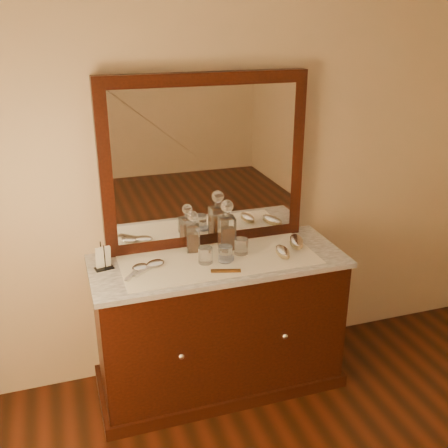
{
  "coord_description": "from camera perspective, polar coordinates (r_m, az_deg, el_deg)",
  "views": [
    {
      "loc": [
        -0.81,
        -0.61,
        2.14
      ],
      "look_at": [
        0.0,
        1.85,
        1.1
      ],
      "focal_mm": 42.17,
      "sensor_mm": 36.0,
      "label": 1
    }
  ],
  "objects": [
    {
      "name": "decanter_right",
      "position": [
        3.06,
        0.32,
        -0.63
      ],
      "size": [
        0.1,
        0.1,
        0.3
      ],
      "color": "brown",
      "rests_on": "lace_runner"
    },
    {
      "name": "knob_left",
      "position": [
        2.88,
        -4.65,
        -14.1
      ],
      "size": [
        0.04,
        0.04,
        0.04
      ],
      "primitive_type": "sphere",
      "color": "silver",
      "rests_on": "dresser_cabinet"
    },
    {
      "name": "dresser_cabinet",
      "position": [
        3.2,
        -0.57,
        -10.9
      ],
      "size": [
        1.4,
        0.55,
        0.82
      ],
      "primitive_type": "cube",
      "color": "black",
      "rests_on": "floor"
    },
    {
      "name": "pin_dish",
      "position": [
        2.96,
        0.23,
        -3.74
      ],
      "size": [
        0.11,
        0.11,
        0.02
      ],
      "primitive_type": "cylinder",
      "rotation": [
        0.0,
        0.0,
        0.34
      ],
      "color": "silver",
      "rests_on": "lace_runner"
    },
    {
      "name": "hand_mirror_outer",
      "position": [
        2.88,
        -9.24,
        -4.8
      ],
      "size": [
        0.17,
        0.2,
        0.02
      ],
      "color": "silver",
      "rests_on": "lace_runner"
    },
    {
      "name": "brush_far",
      "position": [
        3.16,
        7.86,
        -1.91
      ],
      "size": [
        0.12,
        0.19,
        0.05
      ],
      "color": "#95815B",
      "rests_on": "lace_runner"
    },
    {
      "name": "mirror_frame",
      "position": [
        3.03,
        -2.06,
        6.71
      ],
      "size": [
        1.2,
        0.08,
        1.0
      ],
      "primitive_type": "cube",
      "color": "black",
      "rests_on": "marble_top"
    },
    {
      "name": "comb",
      "position": [
        2.83,
        0.2,
        -5.09
      ],
      "size": [
        0.16,
        0.08,
        0.01
      ],
      "primitive_type": "cube",
      "rotation": [
        0.0,
        0.0,
        -0.29
      ],
      "color": "brown",
      "rests_on": "lace_runner"
    },
    {
      "name": "lace_runner",
      "position": [
        2.97,
        -0.48,
        -3.9
      ],
      "size": [
        1.1,
        0.45,
        0.0
      ],
      "primitive_type": "cube",
      "color": "white",
      "rests_on": "marble_top"
    },
    {
      "name": "marble_top",
      "position": [
        2.99,
        -0.6,
        -4.04
      ],
      "size": [
        1.44,
        0.59,
        0.03
      ],
      "primitive_type": "cube",
      "color": "white",
      "rests_on": "dresser_cabinet"
    },
    {
      "name": "napkin_rack",
      "position": [
        2.92,
        -12.96,
        -3.69
      ],
      "size": [
        0.11,
        0.08,
        0.15
      ],
      "color": "black",
      "rests_on": "marble_top"
    },
    {
      "name": "knob_right",
      "position": [
        3.05,
        6.6,
        -11.98
      ],
      "size": [
        0.04,
        0.04,
        0.04
      ],
      "primitive_type": "sphere",
      "color": "silver",
      "rests_on": "dresser_cabinet"
    },
    {
      "name": "decanter_left",
      "position": [
        3.04,
        -3.39,
        -1.25
      ],
      "size": [
        0.09,
        0.09,
        0.25
      ],
      "color": "brown",
      "rests_on": "lace_runner"
    },
    {
      "name": "mirror_glass",
      "position": [
        3.0,
        -1.87,
        6.55
      ],
      "size": [
        1.06,
        0.01,
        0.86
      ],
      "primitive_type": "cube",
      "color": "white",
      "rests_on": "marble_top"
    },
    {
      "name": "tumblers",
      "position": [
        2.95,
        0.02,
        -3.01
      ],
      "size": [
        0.31,
        0.15,
        0.09
      ],
      "color": "white",
      "rests_on": "lace_runner"
    },
    {
      "name": "hand_mirror_inner",
      "position": [
        2.91,
        -7.67,
        -4.4
      ],
      "size": [
        0.21,
        0.19,
        0.02
      ],
      "color": "silver",
      "rests_on": "lace_runner"
    },
    {
      "name": "brush_near",
      "position": [
        3.02,
        6.38,
        -3.03
      ],
      "size": [
        0.08,
        0.16,
        0.04
      ],
      "color": "#95815B",
      "rests_on": "lace_runner"
    },
    {
      "name": "dresser_plinth",
      "position": [
        3.41,
        -0.55,
        -16.13
      ],
      "size": [
        1.46,
        0.59,
        0.08
      ],
      "primitive_type": "cube",
      "color": "black",
      "rests_on": "floor"
    }
  ]
}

